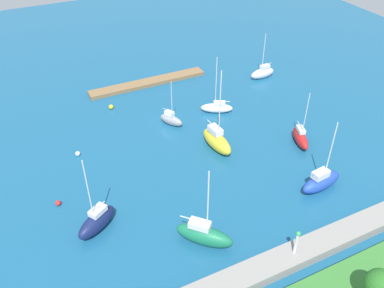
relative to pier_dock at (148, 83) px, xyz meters
name	(u,v)px	position (x,y,z in m)	size (l,w,h in m)	color
water	(169,122)	(1.88, 15.59, -0.38)	(160.00, 160.00, 0.00)	#19567F
pier_dock	(148,83)	(0.00, 0.00, 0.00)	(25.55, 2.97, 0.76)	olive
breakwater	(283,261)	(1.88, 50.82, 0.37)	(56.94, 3.30, 1.50)	gray
harbor_beacon	(297,241)	(0.43, 50.82, 3.27)	(0.56, 0.56, 3.73)	silver
park_tree_midwest	(380,284)	(-3.30, 59.88, 4.09)	(3.33, 3.33, 5.26)	brown
sailboat_white_outer_mooring	(217,108)	(-7.87, 16.25, 0.59)	(6.36, 4.83, 11.34)	white
sailboat_blue_lone_north	(321,181)	(-11.32, 42.01, 1.08)	(7.38, 3.07, 11.75)	#2347B2
sailboat_yellow_far_north	(217,140)	(-2.20, 26.46, 1.28)	(3.18, 7.59, 14.70)	yellow
sailboat_navy_west_end	(97,221)	(20.76, 35.10, 1.04)	(6.76, 5.45, 12.04)	#141E4C
sailboat_red_near_pier	(300,138)	(-15.78, 31.51, 0.86)	(3.63, 6.29, 10.07)	red
sailboat_green_lone_south	(204,234)	(9.04, 43.42, 1.10)	(7.00, 7.16, 12.19)	#19724C
sailboat_gray_inner_mooring	(171,119)	(1.76, 16.38, 0.71)	(3.77, 4.84, 8.92)	gray
sailboat_white_along_channel	(263,73)	(-23.69, 8.31, 0.86)	(5.88, 2.00, 10.14)	white
mooring_buoy_white	(78,154)	(19.41, 18.05, 0.02)	(0.79, 0.79, 0.79)	white
mooring_buoy_yellow	(111,107)	(10.07, 6.24, 0.07)	(0.89, 0.89, 0.89)	yellow
mooring_buoy_red	(58,203)	(24.66, 28.28, 0.02)	(0.79, 0.79, 0.79)	red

